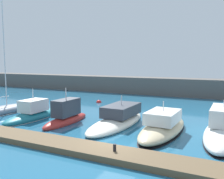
% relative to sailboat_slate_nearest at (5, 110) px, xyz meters
% --- Properties ---
extents(ground_plane, '(120.00, 120.00, 0.00)m').
position_rel_sailboat_slate_nearest_xyz_m(ground_plane, '(16.07, -4.61, -0.36)').
color(ground_plane, '#236084').
extents(dock_pier, '(37.37, 2.27, 0.40)m').
position_rel_sailboat_slate_nearest_xyz_m(dock_pier, '(16.07, -6.26, -0.16)').
color(dock_pier, brown).
rests_on(dock_pier, ground_plane).
extents(breakwater_seawall, '(108.00, 3.97, 3.00)m').
position_rel_sailboat_slate_nearest_xyz_m(breakwater_seawall, '(16.07, 23.58, 1.14)').
color(breakwater_seawall, '#5B5651').
rests_on(breakwater_seawall, ground_plane).
extents(sailboat_slate_nearest, '(2.76, 8.46, 17.02)m').
position_rel_sailboat_slate_nearest_xyz_m(sailboat_slate_nearest, '(0.00, 0.00, 0.00)').
color(sailboat_slate_nearest, slate).
rests_on(sailboat_slate_nearest, ground_plane).
extents(motorboat_teal_second, '(2.59, 7.79, 3.44)m').
position_rel_sailboat_slate_nearest_xyz_m(motorboat_teal_second, '(4.91, -0.60, 0.12)').
color(motorboat_teal_second, '#19707F').
rests_on(motorboat_teal_second, ground_plane).
extents(motorboat_red_third, '(1.70, 6.53, 3.78)m').
position_rel_sailboat_slate_nearest_xyz_m(motorboat_red_third, '(9.08, -0.53, 0.33)').
color(motorboat_red_third, '#B72D28').
rests_on(motorboat_red_third, ground_plane).
extents(motorboat_ivory_fourth, '(3.20, 9.68, 2.97)m').
position_rel_sailboat_slate_nearest_xyz_m(motorboat_ivory_fourth, '(13.86, 1.00, 0.16)').
color(motorboat_ivory_fourth, silver).
rests_on(motorboat_ivory_fourth, ground_plane).
extents(motorboat_sand_fifth, '(3.17, 9.08, 2.92)m').
position_rel_sailboat_slate_nearest_xyz_m(motorboat_sand_fifth, '(18.37, 0.16, 0.19)').
color(motorboat_sand_fifth, beige).
rests_on(motorboat_sand_fifth, ground_plane).
extents(motorboat_white_sixth, '(2.71, 9.24, 3.24)m').
position_rel_sailboat_slate_nearest_xyz_m(motorboat_white_sixth, '(22.81, 1.03, 0.24)').
color(motorboat_white_sixth, white).
rests_on(motorboat_white_sixth, ground_plane).
extents(mooring_buoy_red, '(0.75, 0.75, 0.75)m').
position_rel_sailboat_slate_nearest_xyz_m(mooring_buoy_red, '(6.16, 11.06, -0.36)').
color(mooring_buoy_red, red).
rests_on(mooring_buoy_red, ground_plane).
extents(dock_bollard, '(0.20, 0.20, 0.44)m').
position_rel_sailboat_slate_nearest_xyz_m(dock_bollard, '(16.99, -6.26, 0.26)').
color(dock_bollard, black).
rests_on(dock_bollard, dock_pier).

